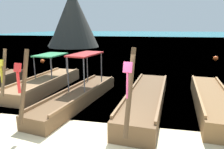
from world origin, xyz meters
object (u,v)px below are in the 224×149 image
at_px(longtail_boat_green_ribbon, 211,101).
at_px(mooring_buoy_near, 216,58).
at_px(karst_rock, 72,20).
at_px(mooring_buoy_far, 42,61).
at_px(longtail_boat_red_ribbon, 78,95).
at_px(longtail_boat_pink_ribbon, 146,99).
at_px(longtail_boat_yellow_ribbon, 45,83).

relative_size(longtail_boat_green_ribbon, mooring_buoy_near, 13.36).
distance_m(longtail_boat_green_ribbon, karst_rock, 26.90).
xyz_separation_m(karst_rock, mooring_buoy_far, (2.92, -14.37, -3.90)).
bearing_deg(longtail_boat_red_ribbon, longtail_boat_green_ribbon, 4.65).
bearing_deg(longtail_boat_green_ribbon, longtail_boat_pink_ribbon, -171.87).
distance_m(longtail_boat_yellow_ribbon, mooring_buoy_near, 15.80).
bearing_deg(longtail_boat_green_ribbon, mooring_buoy_near, 74.61).
bearing_deg(longtail_boat_pink_ribbon, mooring_buoy_near, 65.03).
height_order(longtail_boat_yellow_ribbon, mooring_buoy_far, longtail_boat_yellow_ribbon).
xyz_separation_m(longtail_boat_yellow_ribbon, mooring_buoy_far, (-4.07, 6.86, -0.16)).
bearing_deg(longtail_boat_green_ribbon, longtail_boat_red_ribbon, -175.35).
bearing_deg(longtail_boat_green_ribbon, karst_rock, 123.27).
distance_m(longtail_boat_red_ribbon, mooring_buoy_far, 10.49).
height_order(longtail_boat_green_ribbon, mooring_buoy_far, longtail_boat_green_ribbon).
bearing_deg(karst_rock, mooring_buoy_near, -28.86).
distance_m(longtail_boat_red_ribbon, mooring_buoy_near, 15.47).
height_order(longtail_boat_yellow_ribbon, longtail_boat_green_ribbon, longtail_boat_green_ribbon).
bearing_deg(longtail_boat_green_ribbon, mooring_buoy_far, 145.98).
distance_m(karst_rock, mooring_buoy_near, 20.92).
bearing_deg(mooring_buoy_near, mooring_buoy_far, -163.58).
bearing_deg(mooring_buoy_near, longtail_boat_red_ribbon, -124.30).
height_order(longtail_boat_yellow_ribbon, longtail_boat_red_ribbon, longtail_boat_red_ribbon).
xyz_separation_m(longtail_boat_red_ribbon, mooring_buoy_far, (-6.38, 8.33, -0.15)).
bearing_deg(longtail_boat_yellow_ribbon, longtail_boat_pink_ribbon, -15.21).
xyz_separation_m(longtail_boat_pink_ribbon, longtail_boat_green_ribbon, (2.52, 0.36, 0.00)).
xyz_separation_m(longtail_boat_pink_ribbon, karst_rock, (-12.10, 22.63, 3.76)).
height_order(longtail_boat_red_ribbon, longtail_boat_green_ribbon, longtail_boat_green_ribbon).
bearing_deg(karst_rock, longtail_boat_yellow_ribbon, -71.80).
height_order(longtail_boat_yellow_ribbon, longtail_boat_pink_ribbon, longtail_boat_pink_ribbon).
relative_size(longtail_boat_yellow_ribbon, longtail_boat_green_ribbon, 0.91).
relative_size(longtail_boat_green_ribbon, karst_rock, 0.70).
height_order(longtail_boat_red_ribbon, longtail_boat_pink_ribbon, longtail_boat_pink_ribbon).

